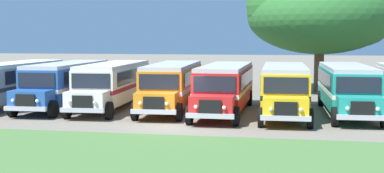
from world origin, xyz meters
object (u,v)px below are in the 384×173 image
(parked_bus_slot_0, at_px, (15,81))
(parked_bus_slot_3, at_px, (172,84))
(parked_bus_slot_2, at_px, (113,83))
(parked_bus_slot_4, at_px, (225,86))
(parked_bus_slot_5, at_px, (285,87))
(parked_bus_slot_6, at_px, (347,87))
(broad_shade_tree, at_px, (322,15))
(parked_bus_slot_1, at_px, (67,82))

(parked_bus_slot_0, bearing_deg, parked_bus_slot_3, 91.15)
(parked_bus_slot_0, distance_m, parked_bus_slot_2, 6.70)
(parked_bus_slot_4, xyz_separation_m, parked_bus_slot_5, (3.49, -0.03, 0.00))
(parked_bus_slot_0, bearing_deg, parked_bus_slot_6, 90.21)
(parked_bus_slot_5, xyz_separation_m, broad_shade_tree, (2.71, 13.56, 4.71))
(parked_bus_slot_3, height_order, parked_bus_slot_4, same)
(parked_bus_slot_2, relative_size, broad_shade_tree, 0.90)
(parked_bus_slot_2, bearing_deg, parked_bus_slot_6, 87.62)
(broad_shade_tree, bearing_deg, parked_bus_slot_2, -136.42)
(parked_bus_slot_2, height_order, parked_bus_slot_6, same)
(parked_bus_slot_3, relative_size, parked_bus_slot_6, 1.00)
(parked_bus_slot_1, height_order, broad_shade_tree, broad_shade_tree)
(broad_shade_tree, bearing_deg, parked_bus_slot_5, -101.29)
(parked_bus_slot_5, bearing_deg, broad_shade_tree, 167.21)
(parked_bus_slot_2, distance_m, parked_bus_slot_4, 7.29)
(parked_bus_slot_0, height_order, parked_bus_slot_1, same)
(parked_bus_slot_0, height_order, parked_bus_slot_6, same)
(parked_bus_slot_3, distance_m, parked_bus_slot_5, 6.99)
(parked_bus_slot_4, relative_size, broad_shade_tree, 0.89)
(parked_bus_slot_0, distance_m, parked_bus_slot_6, 21.04)
(parked_bus_slot_3, bearing_deg, parked_bus_slot_4, 72.31)
(parked_bus_slot_6, bearing_deg, parked_bus_slot_1, -91.41)
(parked_bus_slot_0, relative_size, parked_bus_slot_4, 1.00)
(parked_bus_slot_4, bearing_deg, parked_bus_slot_3, -104.38)
(parked_bus_slot_2, height_order, broad_shade_tree, broad_shade_tree)
(parked_bus_slot_0, distance_m, parked_bus_slot_3, 10.53)
(parked_bus_slot_3, relative_size, parked_bus_slot_5, 1.00)
(parked_bus_slot_0, distance_m, parked_bus_slot_5, 17.46)
(parked_bus_slot_2, bearing_deg, parked_bus_slot_5, 83.06)
(parked_bus_slot_2, height_order, parked_bus_slot_4, same)
(parked_bus_slot_4, xyz_separation_m, broad_shade_tree, (6.20, 13.53, 4.71))
(parked_bus_slot_6, bearing_deg, parked_bus_slot_2, -91.28)
(parked_bus_slot_2, bearing_deg, parked_bus_slot_3, 89.47)
(parked_bus_slot_5, height_order, broad_shade_tree, broad_shade_tree)
(parked_bus_slot_2, relative_size, parked_bus_slot_3, 1.00)
(parked_bus_slot_5, relative_size, broad_shade_tree, 0.89)
(parked_bus_slot_0, relative_size, parked_bus_slot_2, 1.00)
(parked_bus_slot_3, bearing_deg, broad_shade_tree, 139.50)
(parked_bus_slot_3, height_order, parked_bus_slot_6, same)
(parked_bus_slot_3, distance_m, parked_bus_slot_6, 10.51)
(parked_bus_slot_1, bearing_deg, parked_bus_slot_0, -89.09)
(broad_shade_tree, bearing_deg, parked_bus_slot_3, -127.30)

